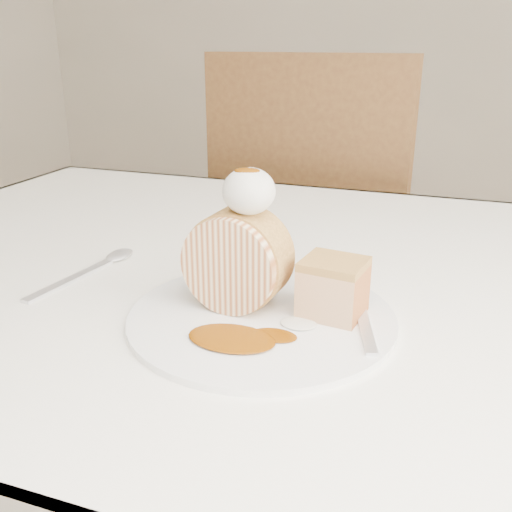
% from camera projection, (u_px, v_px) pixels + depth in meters
% --- Properties ---
extents(table, '(1.40, 0.90, 0.75)m').
position_uv_depth(table, '(302.00, 331.00, 0.78)').
color(table, white).
rests_on(table, ground).
extents(chair_far, '(0.52, 0.52, 1.01)m').
position_uv_depth(chair_far, '(318.00, 231.00, 1.46)').
color(chair_far, brown).
rests_on(chair_far, ground).
extents(plate, '(0.32, 0.32, 0.01)m').
position_uv_depth(plate, '(262.00, 317.00, 0.61)').
color(plate, white).
rests_on(plate, table).
extents(roulade_slice, '(0.11, 0.07, 0.11)m').
position_uv_depth(roulade_slice, '(237.00, 260.00, 0.61)').
color(roulade_slice, beige).
rests_on(roulade_slice, plate).
extents(cake_chunk, '(0.07, 0.07, 0.05)m').
position_uv_depth(cake_chunk, '(333.00, 291.00, 0.60)').
color(cake_chunk, tan).
rests_on(cake_chunk, plate).
extents(whipped_cream, '(0.05, 0.05, 0.05)m').
position_uv_depth(whipped_cream, '(249.00, 191.00, 0.58)').
color(whipped_cream, silver).
rests_on(whipped_cream, roulade_slice).
extents(caramel_drizzle, '(0.03, 0.02, 0.01)m').
position_uv_depth(caramel_drizzle, '(247.00, 165.00, 0.57)').
color(caramel_drizzle, '#6B3404').
rests_on(caramel_drizzle, whipped_cream).
extents(caramel_pool, '(0.10, 0.07, 0.00)m').
position_uv_depth(caramel_pool, '(232.00, 338.00, 0.55)').
color(caramel_pool, '#6B3404').
rests_on(caramel_pool, plate).
extents(fork, '(0.07, 0.17, 0.00)m').
position_uv_depth(fork, '(364.00, 324.00, 0.58)').
color(fork, silver).
rests_on(fork, plate).
extents(spoon, '(0.05, 0.18, 0.00)m').
position_uv_depth(spoon, '(70.00, 280.00, 0.71)').
color(spoon, silver).
rests_on(spoon, table).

